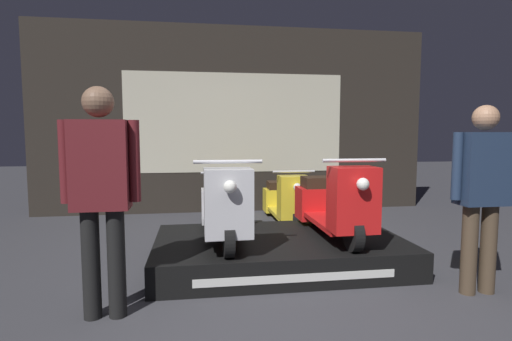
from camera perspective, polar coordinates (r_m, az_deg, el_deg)
ground_plane at (r=3.23m, az=4.78°, el=-19.79°), size 30.00×30.00×0.00m
shop_wall_back at (r=6.99m, az=-2.95°, el=7.20°), size 6.82×0.09×3.20m
display_platform at (r=4.27m, az=3.28°, el=-11.38°), size 2.54×1.54×0.29m
scooter_display_left at (r=4.06m, az=-4.59°, el=-5.19°), size 0.59×1.59×0.86m
scooter_display_right at (r=4.29m, az=10.90°, el=-4.70°), size 0.59×1.59×0.86m
scooter_backrow_0 at (r=6.02m, az=-5.07°, el=-4.50°), size 0.59×1.59×0.86m
scooter_backrow_1 at (r=6.16m, az=4.14°, el=-4.27°), size 0.59×1.59×0.86m
person_left_browsing at (r=3.11m, az=-21.26°, el=-1.93°), size 0.56×0.22×1.70m
person_right_browsing at (r=3.86m, az=29.59°, el=-1.89°), size 0.56×0.22×1.60m
street_bollard at (r=4.80m, az=28.21°, el=-6.35°), size 0.10×0.10×0.90m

